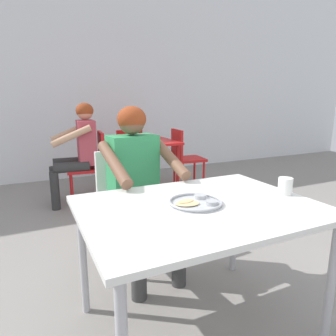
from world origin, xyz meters
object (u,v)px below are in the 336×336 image
chair_foreground (127,197)px  table_background_red (141,148)px  chair_red_left (92,163)px  thali_tray (196,202)px  chair_red_far (127,152)px  chair_red_right (184,155)px  drinking_cup (285,186)px  table_foreground (199,217)px  diner_foreground (138,176)px  patron_background (79,145)px

chair_foreground → table_background_red: chair_foreground is taller
table_background_red → chair_red_left: chair_red_left is taller
thali_tray → chair_foreground: 0.92m
chair_red_left → chair_foreground: bearing=-91.4°
thali_tray → chair_red_far: 3.14m
chair_red_far → chair_red_left: bearing=-135.2°
thali_tray → chair_red_right: chair_red_right is taller
drinking_cup → chair_foreground: chair_foreground is taller
chair_foreground → chair_red_right: (1.35, 1.58, -0.02)m
table_foreground → chair_red_left: (-0.07, 2.43, -0.16)m
chair_red_right → chair_red_far: (-0.65, 0.60, -0.00)m
chair_foreground → diner_foreground: size_ratio=0.72×
thali_tray → patron_background: 2.43m
table_background_red → chair_red_left: bearing=-179.5°
chair_red_right → patron_background: bearing=-178.1°
thali_tray → chair_red_left: size_ratio=0.32×
table_background_red → chair_red_right: bearing=4.7°
diner_foreground → chair_red_right: size_ratio=1.43×
chair_red_left → chair_red_right: 1.32m
thali_tray → table_foreground: bearing=-59.9°
drinking_cup → chair_red_far: bearing=88.9°
table_foreground → patron_background: 2.45m
patron_background → chair_red_left: bearing=-5.0°
drinking_cup → diner_foreground: size_ratio=0.08×
chair_red_right → patron_background: size_ratio=0.70×
chair_red_right → patron_background: patron_background is taller
table_foreground → chair_foreground: (-0.10, 0.91, -0.15)m
chair_red_right → table_foreground: bearing=-116.6°
chair_red_left → chair_red_right: (1.31, 0.06, -0.01)m
chair_red_left → drinking_cup: bearing=-76.4°
table_foreground → table_background_red: (0.58, 2.44, -0.02)m
chair_red_right → table_background_red: bearing=-175.3°
diner_foreground → table_background_red: size_ratio=1.39×
table_foreground → chair_red_left: 2.44m
chair_foreground → chair_red_far: size_ratio=1.05×
table_background_red → table_foreground: bearing=-103.4°
table_foreground → thali_tray: bearing=120.1°
table_foreground → patron_background: (-0.21, 2.44, 0.07)m
diner_foreground → chair_foreground: bearing=93.6°
thali_tray → chair_red_left: (-0.05, 2.41, -0.24)m
chair_red_left → chair_red_far: (0.66, 0.66, -0.01)m
patron_background → drinking_cup: bearing=-73.4°
chair_foreground → chair_red_right: bearing=49.5°
chair_foreground → chair_red_far: 2.29m
thali_tray → table_background_red: thali_tray is taller
thali_tray → table_background_red: (0.59, 2.42, -0.10)m
diner_foreground → chair_red_right: 2.26m
chair_red_left → table_foreground: bearing=-88.5°
thali_tray → patron_background: (-0.20, 2.42, -0.01)m
chair_red_right → chair_red_far: chair_red_right is taller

